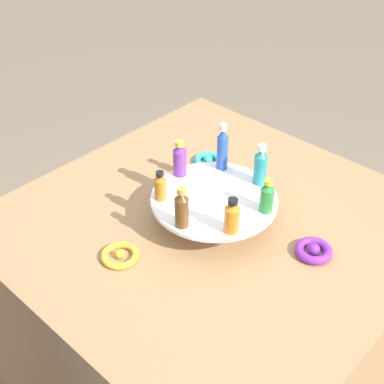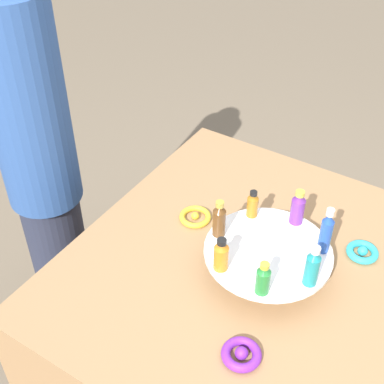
{
  "view_description": "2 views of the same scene",
  "coord_description": "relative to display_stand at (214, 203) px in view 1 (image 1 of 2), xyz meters",
  "views": [
    {
      "loc": [
        0.91,
        0.76,
        1.75
      ],
      "look_at": [
        0.09,
        -0.0,
        0.91
      ],
      "focal_mm": 50.0,
      "sensor_mm": 36.0,
      "label": 1
    },
    {
      "loc": [
        -0.38,
        0.99,
        1.91
      ],
      "look_at": [
        0.25,
        -0.0,
        0.94
      ],
      "focal_mm": 50.0,
      "sensor_mm": 36.0,
      "label": 2
    }
  ],
  "objects": [
    {
      "name": "party_table",
      "position": [
        0.0,
        0.0,
        -0.44
      ],
      "size": [
        1.1,
        1.1,
        0.76
      ],
      "color": "#9E754C",
      "rests_on": "ground_plane"
    },
    {
      "name": "display_stand",
      "position": [
        0.0,
        0.0,
        0.0
      ],
      "size": [
        0.36,
        0.36,
        0.08
      ],
      "color": "white",
      "rests_on": "party_table"
    },
    {
      "name": "bottle_orange",
      "position": [
        0.08,
        0.13,
        0.07
      ],
      "size": [
        0.04,
        0.04,
        0.1
      ],
      "color": "orange",
      "rests_on": "display_stand"
    },
    {
      "name": "ground_plane",
      "position": [
        0.0,
        0.0,
        -0.82
      ],
      "size": [
        12.0,
        12.0,
        0.0
      ],
      "primitive_type": "plane",
      "color": "#756651"
    },
    {
      "name": "bottle_teal",
      "position": [
        -0.14,
        0.05,
        0.08
      ],
      "size": [
        0.04,
        0.04,
        0.13
      ],
      "color": "teal",
      "rests_on": "display_stand"
    },
    {
      "name": "bottle_brown",
      "position": [
        0.15,
        0.02,
        0.08
      ],
      "size": [
        0.04,
        0.04,
        0.12
      ],
      "color": "brown",
      "rests_on": "display_stand"
    },
    {
      "name": "bottle_green",
      "position": [
        -0.05,
        0.14,
        0.07
      ],
      "size": [
        0.04,
        0.04,
        0.1
      ],
      "color": "#288438",
      "rests_on": "display_stand"
    },
    {
      "name": "ribbon_bow_gold",
      "position": [
        0.29,
        -0.08,
        -0.05
      ],
      "size": [
        0.1,
        0.1,
        0.03
      ],
      "color": "gold",
      "rests_on": "party_table"
    },
    {
      "name": "bottle_purple",
      "position": [
        -0.02,
        -0.15,
        0.07
      ],
      "size": [
        0.04,
        0.04,
        0.11
      ],
      "color": "#702D93",
      "rests_on": "display_stand"
    },
    {
      "name": "bottle_amber",
      "position": [
        0.11,
        -0.1,
        0.06
      ],
      "size": [
        0.03,
        0.03,
        0.09
      ],
      "color": "#AD6B19",
      "rests_on": "display_stand"
    },
    {
      "name": "ribbon_bow_teal",
      "position": [
        -0.21,
        -0.21,
        -0.05
      ],
      "size": [
        0.09,
        0.09,
        0.03
      ],
      "color": "#2DB7CC",
      "rests_on": "party_table"
    },
    {
      "name": "ribbon_bow_purple",
      "position": [
        -0.08,
        0.29,
        -0.05
      ],
      "size": [
        0.1,
        0.1,
        0.03
      ],
      "color": "purple",
      "rests_on": "party_table"
    },
    {
      "name": "bottle_blue",
      "position": [
        -0.13,
        -0.08,
        0.09
      ],
      "size": [
        0.03,
        0.03,
        0.15
      ],
      "color": "#234CAD",
      "rests_on": "display_stand"
    }
  ]
}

